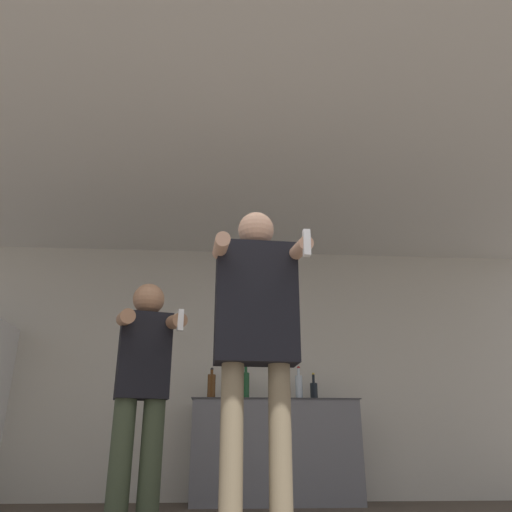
# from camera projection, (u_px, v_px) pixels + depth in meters

# --- Properties ---
(wall_back) EXTENTS (7.00, 0.06, 2.55)m
(wall_back) POSITION_uv_depth(u_px,v_px,m) (227.00, 367.00, 5.20)
(wall_back) COLOR beige
(wall_back) RESTS_ON ground_plane
(ceiling_slab) EXTENTS (7.00, 3.91, 0.05)m
(ceiling_slab) POSITION_uv_depth(u_px,v_px,m) (233.00, 173.00, 4.06)
(ceiling_slab) COLOR silver
(ceiling_slab) RESTS_ON wall_back
(counter) EXTENTS (1.57, 0.57, 0.91)m
(counter) POSITION_uv_depth(u_px,v_px,m) (275.00, 451.00, 4.66)
(counter) COLOR slate
(counter) RESTS_ON ground_plane
(bottle_tall_gin) EXTENTS (0.07, 0.07, 0.32)m
(bottle_tall_gin) POSITION_uv_depth(u_px,v_px,m) (299.00, 386.00, 4.83)
(bottle_tall_gin) COLOR silver
(bottle_tall_gin) RESTS_ON counter
(bottle_brown_liquor) EXTENTS (0.08, 0.08, 0.30)m
(bottle_brown_liquor) POSITION_uv_depth(u_px,v_px,m) (211.00, 386.00, 4.78)
(bottle_brown_liquor) COLOR #563314
(bottle_brown_liquor) RESTS_ON counter
(bottle_short_whiskey) EXTENTS (0.07, 0.07, 0.26)m
(bottle_short_whiskey) POSITION_uv_depth(u_px,v_px,m) (314.00, 390.00, 4.83)
(bottle_short_whiskey) COLOR black
(bottle_short_whiskey) RESTS_ON counter
(bottle_clear_vodka) EXTENTS (0.07, 0.07, 0.36)m
(bottle_clear_vodka) POSITION_uv_depth(u_px,v_px,m) (246.00, 385.00, 4.80)
(bottle_clear_vodka) COLOR #194723
(bottle_clear_vodka) RESTS_ON counter
(person_woman_foreground) EXTENTS (0.52, 0.49, 1.77)m
(person_woman_foreground) POSITION_uv_depth(u_px,v_px,m) (256.00, 328.00, 2.69)
(person_woman_foreground) COLOR #75664C
(person_woman_foreground) RESTS_ON ground_plane
(person_man_side) EXTENTS (0.52, 0.59, 1.60)m
(person_man_side) POSITION_uv_depth(u_px,v_px,m) (142.00, 382.00, 3.39)
(person_man_side) COLOR #38422D
(person_man_side) RESTS_ON ground_plane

